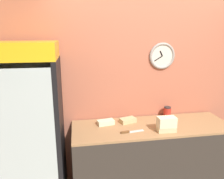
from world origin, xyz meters
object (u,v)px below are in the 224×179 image
object	(u,v)px
sandwich_flat_right	(106,122)
sandwich_flat_left	(128,120)
sandwich_stack_bottom	(166,129)
sandwich_stack_top	(167,119)
condiment_jar	(167,112)
chefs_knife	(129,132)
sandwich_stack_middle	(166,124)
beverage_cooler	(29,121)

from	to	relation	value
sandwich_flat_right	sandwich_flat_left	bearing A→B (deg)	3.91
sandwich_stack_bottom	sandwich_stack_top	bearing A→B (deg)	0.00
sandwich_stack_bottom	condiment_jar	size ratio (longest dim) A/B	1.54
sandwich_stack_top	sandwich_flat_right	distance (m)	0.75
sandwich_stack_bottom	sandwich_flat_right	world-z (taller)	sandwich_stack_bottom
chefs_knife	sandwich_flat_right	bearing A→B (deg)	131.07
sandwich_flat_left	condiment_jar	size ratio (longest dim) A/B	1.58
sandwich_stack_top	sandwich_flat_left	world-z (taller)	sandwich_stack_top
sandwich_flat_right	chefs_knife	size ratio (longest dim) A/B	0.78
sandwich_stack_middle	chefs_knife	world-z (taller)	sandwich_stack_middle
sandwich_flat_left	condiment_jar	xyz separation A→B (m)	(0.58, 0.10, 0.04)
sandwich_stack_middle	sandwich_flat_right	xyz separation A→B (m)	(-0.67, 0.31, -0.06)
sandwich_flat_left	chefs_knife	distance (m)	0.30
sandwich_stack_bottom	condiment_jar	bearing A→B (deg)	65.43
beverage_cooler	sandwich_stack_top	xyz separation A→B (m)	(1.57, -0.23, 0.00)
sandwich_flat_left	sandwich_stack_top	bearing A→B (deg)	-40.99
sandwich_stack_middle	sandwich_flat_right	distance (m)	0.75
chefs_knife	beverage_cooler	bearing A→B (deg)	170.30
sandwich_stack_middle	sandwich_flat_left	xyz separation A→B (m)	(-0.38, 0.33, -0.06)
sandwich_stack_middle	sandwich_flat_right	world-z (taller)	sandwich_stack_middle
sandwich_stack_top	condiment_jar	distance (m)	0.49
sandwich_stack_top	chefs_knife	distance (m)	0.46
sandwich_stack_top	chefs_knife	bearing A→B (deg)	174.70
sandwich_flat_left	chefs_knife	bearing A→B (deg)	-100.50
sandwich_stack_top	sandwich_flat_left	xyz separation A→B (m)	(-0.38, 0.33, -0.12)
beverage_cooler	condiment_jar	world-z (taller)	beverage_cooler
sandwich_stack_top	sandwich_stack_bottom	bearing A→B (deg)	180.00
sandwich_stack_top	sandwich_flat_right	world-z (taller)	sandwich_stack_top
sandwich_stack_bottom	sandwich_stack_top	size ratio (longest dim) A/B	1.01
sandwich_flat_right	sandwich_stack_middle	bearing A→B (deg)	-24.89
condiment_jar	sandwich_stack_middle	bearing A→B (deg)	-114.57
sandwich_stack_middle	sandwich_stack_top	distance (m)	0.06
sandwich_stack_middle	sandwich_flat_right	size ratio (longest dim) A/B	0.97
beverage_cooler	chefs_knife	size ratio (longest dim) A/B	6.77
sandwich_stack_bottom	chefs_knife	world-z (taller)	sandwich_stack_bottom
sandwich_stack_middle	sandwich_stack_top	size ratio (longest dim) A/B	1.00
beverage_cooler	chefs_knife	world-z (taller)	beverage_cooler
sandwich_stack_top	sandwich_stack_middle	bearing A→B (deg)	0.00
sandwich_flat_left	sandwich_flat_right	size ratio (longest dim) A/B	1.01
beverage_cooler	sandwich_stack_bottom	bearing A→B (deg)	-8.49
beverage_cooler	sandwich_stack_bottom	xyz separation A→B (m)	(1.57, -0.23, -0.12)
sandwich_stack_top	sandwich_flat_right	size ratio (longest dim) A/B	0.98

